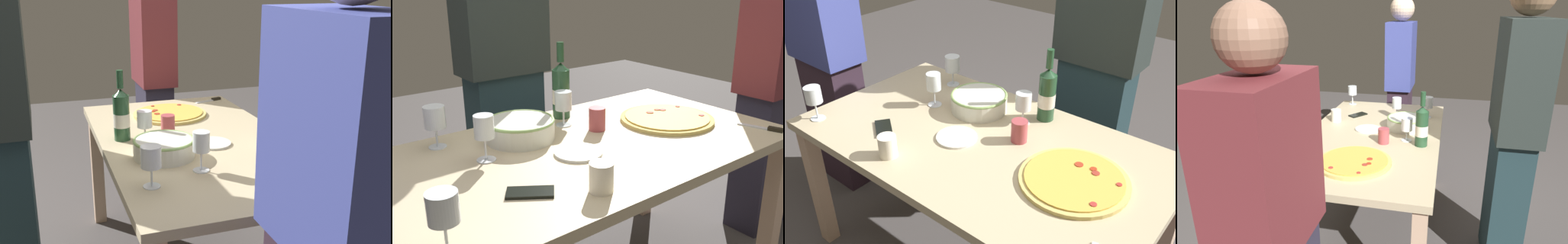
{
  "view_description": "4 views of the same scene",
  "coord_description": "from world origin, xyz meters",
  "views": [
    {
      "loc": [
        -2.09,
        0.71,
        1.51
      ],
      "look_at": [
        0.0,
        0.0,
        0.84
      ],
      "focal_mm": 44.09,
      "sensor_mm": 36.0,
      "label": 1
    },
    {
      "loc": [
        -1.01,
        -1.25,
        1.39
      ],
      "look_at": [
        0.0,
        0.0,
        0.84
      ],
      "focal_mm": 41.07,
      "sensor_mm": 36.0,
      "label": 2
    },
    {
      "loc": [
        1.0,
        -1.21,
        1.77
      ],
      "look_at": [
        0.0,
        0.0,
        0.84
      ],
      "focal_mm": 39.84,
      "sensor_mm": 36.0,
      "label": 3
    },
    {
      "loc": [
        2.08,
        0.48,
        1.57
      ],
      "look_at": [
        0.0,
        0.0,
        0.84
      ],
      "focal_mm": 31.0,
      "sensor_mm": 36.0,
      "label": 4
    }
  ],
  "objects": [
    {
      "name": "wine_glass_far_left",
      "position": [
        -0.47,
        0.33,
        0.87
      ],
      "size": [
        0.08,
        0.08,
        0.16
      ],
      "color": "white",
      "rests_on": "dining_table"
    },
    {
      "name": "cell_phone",
      "position": [
        -0.39,
        -0.21,
        0.76
      ],
      "size": [
        0.16,
        0.14,
        0.01
      ],
      "primitive_type": "cube",
      "rotation": [
        0.0,
        0.0,
        4.11
      ],
      "color": "black",
      "rests_on": "dining_table"
    },
    {
      "name": "wine_bottle",
      "position": [
        0.12,
        0.34,
        0.88
      ],
      "size": [
        0.08,
        0.08,
        0.34
      ],
      "color": "#23482B",
      "rests_on": "dining_table"
    },
    {
      "name": "pizza_knife",
      "position": [
        0.69,
        -0.34,
        0.76
      ],
      "size": [
        0.07,
        0.19,
        0.02
      ],
      "color": "silver",
      "rests_on": "dining_table"
    },
    {
      "name": "wine_glass_far_right",
      "position": [
        -0.7,
        -0.34,
        0.87
      ],
      "size": [
        0.08,
        0.08,
        0.16
      ],
      "color": "white",
      "rests_on": "dining_table"
    },
    {
      "name": "wine_glass_near_pizza",
      "position": [
        -0.38,
        0.1,
        0.87
      ],
      "size": [
        0.07,
        0.07,
        0.17
      ],
      "color": "white",
      "rests_on": "dining_table"
    },
    {
      "name": "cup_amber",
      "position": [
        0.13,
        0.1,
        0.8
      ],
      "size": [
        0.07,
        0.07,
        0.1
      ],
      "primitive_type": "cylinder",
      "color": "#AD454A",
      "rests_on": "dining_table"
    },
    {
      "name": "ground_plane",
      "position": [
        0.0,
        0.0,
        0.0
      ],
      "size": [
        8.0,
        8.0,
        0.0
      ],
      "primitive_type": "plane",
      "color": "#4E4948"
    },
    {
      "name": "wine_glass_by_bottle",
      "position": [
        0.06,
        0.24,
        0.85
      ],
      "size": [
        0.07,
        0.07,
        0.15
      ],
      "color": "white",
      "rests_on": "dining_table"
    },
    {
      "name": "pizza",
      "position": [
        0.45,
        -0.0,
        0.76
      ],
      "size": [
        0.42,
        0.42,
        0.03
      ],
      "color": "#D2B863",
      "rests_on": "dining_table"
    },
    {
      "name": "person_host",
      "position": [
        0.11,
        0.87,
        0.89
      ],
      "size": [
        0.46,
        0.24,
        1.76
      ],
      "rotation": [
        0.0,
        0.0,
        -1.7
      ],
      "color": "#1E3339",
      "rests_on": "ground"
    },
    {
      "name": "side_plate",
      "position": [
        -0.09,
        -0.05,
        0.76
      ],
      "size": [
        0.18,
        0.18,
        0.01
      ],
      "primitive_type": "cylinder",
      "color": "white",
      "rests_on": "dining_table"
    },
    {
      "name": "dining_table",
      "position": [
        0.0,
        0.0,
        0.66
      ],
      "size": [
        1.6,
        0.9,
        0.75
      ],
      "color": "#C3B18B",
      "rests_on": "ground"
    },
    {
      "name": "serving_bowl",
      "position": [
        -0.18,
        0.21,
        0.8
      ],
      "size": [
        0.27,
        0.27,
        0.09
      ],
      "color": "silver",
      "rests_on": "dining_table"
    },
    {
      "name": "person_guest_left",
      "position": [
        -1.16,
        0.02,
        0.85
      ],
      "size": [
        0.43,
        0.24,
        1.67
      ],
      "rotation": [
        0.0,
        0.0,
        -0.02
      ],
      "color": "#32212E",
      "rests_on": "ground"
    },
    {
      "name": "person_guest_right",
      "position": [
        1.19,
        -0.09,
        0.8
      ],
      "size": [
        0.41,
        0.24,
        1.59
      ],
      "rotation": [
        0.0,
        0.0,
        3.07
      ],
      "color": "#2C293C",
      "rests_on": "ground"
    },
    {
      "name": "cup_ceramic",
      "position": [
        -0.21,
        -0.33,
        0.8
      ],
      "size": [
        0.08,
        0.08,
        0.09
      ],
      "primitive_type": "cylinder",
      "color": "white",
      "rests_on": "dining_table"
    }
  ]
}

